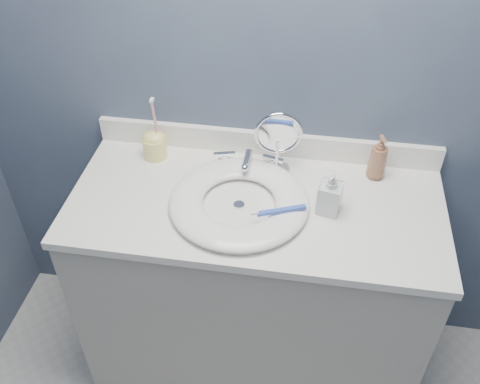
% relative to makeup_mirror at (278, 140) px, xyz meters
% --- Properties ---
extents(back_wall, '(2.20, 0.02, 2.40)m').
position_rel_makeup_mirror_xyz_m(back_wall, '(-0.05, 0.11, 0.19)').
color(back_wall, '#3F485F').
rests_on(back_wall, ground).
extents(vanity_cabinet, '(1.20, 0.55, 0.85)m').
position_rel_makeup_mirror_xyz_m(vanity_cabinet, '(-0.05, -0.17, -0.58)').
color(vanity_cabinet, '#AEAB9F').
rests_on(vanity_cabinet, ground).
extents(countertop, '(1.22, 0.57, 0.03)m').
position_rel_makeup_mirror_xyz_m(countertop, '(-0.05, -0.17, -0.14)').
color(countertop, white).
rests_on(countertop, vanity_cabinet).
extents(backsplash, '(1.22, 0.02, 0.09)m').
position_rel_makeup_mirror_xyz_m(backsplash, '(-0.05, 0.09, -0.08)').
color(backsplash, white).
rests_on(backsplash, countertop).
extents(basin, '(0.45, 0.45, 0.04)m').
position_rel_makeup_mirror_xyz_m(basin, '(-0.10, -0.20, -0.11)').
color(basin, white).
rests_on(basin, countertop).
extents(drain, '(0.04, 0.04, 0.01)m').
position_rel_makeup_mirror_xyz_m(drain, '(-0.10, -0.20, -0.13)').
color(drain, silver).
rests_on(drain, countertop).
extents(faucet, '(0.25, 0.13, 0.07)m').
position_rel_makeup_mirror_xyz_m(faucet, '(-0.10, -0.00, -0.10)').
color(faucet, silver).
rests_on(faucet, countertop).
extents(makeup_mirror, '(0.16, 0.09, 0.24)m').
position_rel_makeup_mirror_xyz_m(makeup_mirror, '(0.00, 0.00, 0.00)').
color(makeup_mirror, silver).
rests_on(makeup_mirror, countertop).
extents(soap_bottle_amber, '(0.08, 0.08, 0.16)m').
position_rel_makeup_mirror_xyz_m(soap_bottle_amber, '(0.34, 0.02, -0.05)').
color(soap_bottle_amber, '#8E5C40').
rests_on(soap_bottle_amber, countertop).
extents(soap_bottle_clear, '(0.08, 0.08, 0.15)m').
position_rel_makeup_mirror_xyz_m(soap_bottle_clear, '(0.18, -0.17, -0.05)').
color(soap_bottle_clear, silver).
rests_on(soap_bottle_clear, countertop).
extents(toothbrush_holder, '(0.08, 0.08, 0.24)m').
position_rel_makeup_mirror_xyz_m(toothbrush_holder, '(-0.44, 0.02, -0.07)').
color(toothbrush_holder, '#F7E87B').
rests_on(toothbrush_holder, countertop).
extents(toothbrush_lying, '(0.17, 0.08, 0.02)m').
position_rel_makeup_mirror_xyz_m(toothbrush_lying, '(0.03, -0.25, -0.09)').
color(toothbrush_lying, blue).
rests_on(toothbrush_lying, basin).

